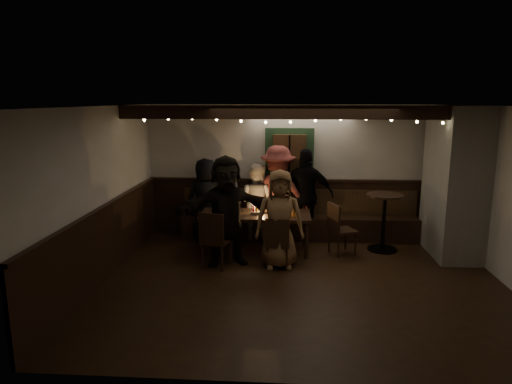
# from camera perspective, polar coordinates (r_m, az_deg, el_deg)

# --- Properties ---
(room) EXTENTS (6.02, 5.01, 2.62)m
(room) POSITION_cam_1_polar(r_m,az_deg,el_deg) (8.15, 13.10, -0.26)
(room) COLOR black
(room) RESTS_ON ground
(dining_table) EXTENTS (1.95, 0.84, 0.85)m
(dining_table) POSITION_cam_1_polar(r_m,az_deg,el_deg) (8.14, -0.11, -3.13)
(dining_table) COLOR black
(dining_table) RESTS_ON ground
(chair_near_left) EXTENTS (0.52, 0.52, 0.94)m
(chair_near_left) POSITION_cam_1_polar(r_m,az_deg,el_deg) (7.37, -5.27, -5.61)
(chair_near_left) COLOR black
(chair_near_left) RESTS_ON ground
(chair_near_right) EXTENTS (0.44, 0.44, 0.85)m
(chair_near_right) POSITION_cam_1_polar(r_m,az_deg,el_deg) (7.36, 2.78, -6.03)
(chair_near_right) COLOR black
(chair_near_right) RESTS_ON ground
(chair_end) EXTENTS (0.54, 0.54, 0.92)m
(chair_end) POSITION_cam_1_polar(r_m,az_deg,el_deg) (8.13, 10.26, -4.19)
(chair_end) COLOR black
(chair_end) RESTS_ON ground
(high_top) EXTENTS (0.65, 0.65, 1.04)m
(high_top) POSITION_cam_1_polar(r_m,az_deg,el_deg) (8.51, 15.71, -2.79)
(high_top) COLOR black
(high_top) RESTS_ON ground
(person_a) EXTENTS (0.92, 0.78, 1.60)m
(person_a) POSITION_cam_1_polar(r_m,az_deg,el_deg) (8.85, -6.27, -0.93)
(person_a) COLOR black
(person_a) RESTS_ON ground
(person_b) EXTENTS (0.65, 0.52, 1.56)m
(person_b) POSITION_cam_1_polar(r_m,az_deg,el_deg) (8.89, -3.54, -0.96)
(person_b) COLOR #242532
(person_b) RESTS_ON ground
(person_c) EXTENTS (0.89, 0.80, 1.50)m
(person_c) POSITION_cam_1_polar(r_m,az_deg,el_deg) (8.82, -0.00, -1.24)
(person_c) COLOR #EFE0CD
(person_c) RESTS_ON ground
(person_d) EXTENTS (1.26, 0.82, 1.84)m
(person_d) POSITION_cam_1_polar(r_m,az_deg,el_deg) (8.80, 2.74, -0.15)
(person_d) COLOR maroon
(person_d) RESTS_ON ground
(person_e) EXTENTS (1.05, 0.45, 1.79)m
(person_e) POSITION_cam_1_polar(r_m,az_deg,el_deg) (8.81, 6.26, -0.35)
(person_e) COLOR black
(person_e) RESTS_ON ground
(person_f) EXTENTS (1.76, 1.00, 1.81)m
(person_f) POSITION_cam_1_polar(r_m,az_deg,el_deg) (7.48, -3.70, -2.35)
(person_f) COLOR black
(person_f) RESTS_ON ground
(person_g) EXTENTS (0.82, 0.57, 1.61)m
(person_g) POSITION_cam_1_polar(r_m,az_deg,el_deg) (7.35, 2.95, -3.41)
(person_g) COLOR brown
(person_g) RESTS_ON ground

